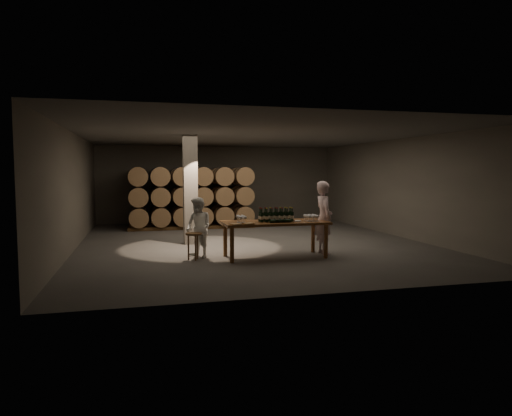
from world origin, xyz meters
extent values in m
plane|color=#4F4D4A|center=(0.00, 0.00, 0.00)|extent=(12.00, 12.00, 0.00)
plane|color=#605E59|center=(0.00, 0.00, 3.20)|extent=(12.00, 12.00, 0.00)
plane|color=#635E55|center=(0.00, 6.00, 1.60)|extent=(10.00, 0.00, 10.00)
plane|color=#635E55|center=(0.00, -6.00, 1.60)|extent=(10.00, 0.00, 10.00)
plane|color=#635E55|center=(-5.00, 0.00, 1.60)|extent=(0.00, 12.00, 12.00)
plane|color=#635E55|center=(5.00, 0.00, 1.60)|extent=(0.00, 12.00, 12.00)
cube|color=slate|center=(-1.80, 0.20, 1.60)|extent=(0.40, 0.40, 3.20)
cylinder|color=brown|center=(-1.18, -2.93, 0.42)|extent=(0.10, 0.10, 0.84)
cylinder|color=brown|center=(1.18, -2.93, 0.42)|extent=(0.10, 0.10, 0.84)
cylinder|color=brown|center=(-1.18, -2.07, 0.42)|extent=(0.10, 0.10, 0.84)
cylinder|color=brown|center=(1.18, -2.07, 0.42)|extent=(0.10, 0.10, 0.84)
cube|color=brown|center=(0.00, -2.50, 0.87)|extent=(2.60, 1.10, 0.06)
cube|color=brown|center=(-1.35, 4.90, 0.06)|extent=(4.70, 0.10, 0.12)
cube|color=brown|center=(-1.35, 5.50, 0.06)|extent=(4.70, 0.10, 0.12)
cylinder|color=olive|center=(-3.30, 5.20, 0.47)|extent=(0.70, 0.95, 0.70)
cylinder|color=black|center=(-3.30, 4.94, 0.47)|extent=(0.73, 0.04, 0.73)
cylinder|color=black|center=(-3.30, 5.46, 0.47)|extent=(0.73, 0.04, 0.73)
cylinder|color=olive|center=(-2.52, 5.20, 0.47)|extent=(0.70, 0.95, 0.70)
cylinder|color=black|center=(-2.52, 4.94, 0.47)|extent=(0.73, 0.04, 0.73)
cylinder|color=black|center=(-2.52, 5.46, 0.47)|extent=(0.73, 0.04, 0.73)
cylinder|color=olive|center=(-1.74, 5.20, 0.47)|extent=(0.70, 0.95, 0.70)
cylinder|color=black|center=(-1.74, 4.94, 0.47)|extent=(0.73, 0.04, 0.73)
cylinder|color=black|center=(-1.74, 5.46, 0.47)|extent=(0.73, 0.04, 0.73)
cylinder|color=olive|center=(-0.96, 5.20, 0.47)|extent=(0.70, 0.95, 0.70)
cylinder|color=black|center=(-0.96, 4.94, 0.47)|extent=(0.73, 0.04, 0.73)
cylinder|color=black|center=(-0.96, 5.46, 0.47)|extent=(0.73, 0.04, 0.73)
cylinder|color=olive|center=(-0.18, 5.20, 0.47)|extent=(0.70, 0.95, 0.70)
cylinder|color=black|center=(-0.18, 4.94, 0.47)|extent=(0.73, 0.04, 0.73)
cylinder|color=black|center=(-0.18, 5.46, 0.47)|extent=(0.73, 0.04, 0.73)
cylinder|color=olive|center=(0.60, 5.20, 0.47)|extent=(0.70, 0.95, 0.70)
cylinder|color=black|center=(0.60, 4.94, 0.47)|extent=(0.73, 0.04, 0.73)
cylinder|color=black|center=(0.60, 5.46, 0.47)|extent=(0.73, 0.04, 0.73)
cylinder|color=olive|center=(-3.30, 5.20, 1.21)|extent=(0.70, 0.95, 0.70)
cylinder|color=black|center=(-3.30, 4.94, 1.21)|extent=(0.73, 0.04, 0.73)
cylinder|color=black|center=(-3.30, 5.46, 1.21)|extent=(0.73, 0.04, 0.73)
cylinder|color=olive|center=(-2.52, 5.20, 1.21)|extent=(0.70, 0.95, 0.70)
cylinder|color=black|center=(-2.52, 4.94, 1.21)|extent=(0.73, 0.04, 0.73)
cylinder|color=black|center=(-2.52, 5.46, 1.21)|extent=(0.73, 0.04, 0.73)
cylinder|color=olive|center=(-1.74, 5.20, 1.21)|extent=(0.70, 0.95, 0.70)
cylinder|color=black|center=(-1.74, 4.94, 1.21)|extent=(0.73, 0.04, 0.73)
cylinder|color=black|center=(-1.74, 5.46, 1.21)|extent=(0.73, 0.04, 0.73)
cylinder|color=olive|center=(-0.96, 5.20, 1.21)|extent=(0.70, 0.95, 0.70)
cylinder|color=black|center=(-0.96, 4.94, 1.21)|extent=(0.73, 0.04, 0.73)
cylinder|color=black|center=(-0.96, 5.46, 1.21)|extent=(0.73, 0.04, 0.73)
cylinder|color=olive|center=(-0.18, 5.20, 1.21)|extent=(0.70, 0.95, 0.70)
cylinder|color=black|center=(-0.18, 4.94, 1.21)|extent=(0.73, 0.04, 0.73)
cylinder|color=black|center=(-0.18, 5.46, 1.21)|extent=(0.73, 0.04, 0.73)
cylinder|color=olive|center=(0.60, 5.20, 1.21)|extent=(0.70, 0.95, 0.70)
cylinder|color=black|center=(0.60, 4.94, 1.21)|extent=(0.73, 0.04, 0.73)
cylinder|color=black|center=(0.60, 5.46, 1.21)|extent=(0.73, 0.04, 0.73)
cylinder|color=olive|center=(-3.30, 5.20, 1.95)|extent=(0.70, 0.95, 0.70)
cylinder|color=black|center=(-3.30, 4.94, 1.95)|extent=(0.73, 0.04, 0.73)
cylinder|color=black|center=(-3.30, 5.46, 1.95)|extent=(0.73, 0.04, 0.73)
cylinder|color=olive|center=(-2.52, 5.20, 1.95)|extent=(0.70, 0.95, 0.70)
cylinder|color=black|center=(-2.52, 4.94, 1.95)|extent=(0.73, 0.04, 0.73)
cylinder|color=black|center=(-2.52, 5.46, 1.95)|extent=(0.73, 0.04, 0.73)
cylinder|color=olive|center=(-1.74, 5.20, 1.95)|extent=(0.70, 0.95, 0.70)
cylinder|color=black|center=(-1.74, 4.94, 1.95)|extent=(0.73, 0.04, 0.73)
cylinder|color=black|center=(-1.74, 5.46, 1.95)|extent=(0.73, 0.04, 0.73)
cylinder|color=olive|center=(-0.96, 5.20, 1.95)|extent=(0.70, 0.95, 0.70)
cylinder|color=black|center=(-0.96, 4.94, 1.95)|extent=(0.73, 0.04, 0.73)
cylinder|color=black|center=(-0.96, 5.46, 1.95)|extent=(0.73, 0.04, 0.73)
cylinder|color=olive|center=(-0.18, 5.20, 1.95)|extent=(0.70, 0.95, 0.70)
cylinder|color=black|center=(-0.18, 4.94, 1.95)|extent=(0.73, 0.04, 0.73)
cylinder|color=black|center=(-0.18, 5.46, 1.95)|extent=(0.73, 0.04, 0.73)
cylinder|color=olive|center=(0.60, 5.20, 1.95)|extent=(0.70, 0.95, 0.70)
cylinder|color=black|center=(0.60, 4.94, 1.95)|extent=(0.73, 0.04, 0.73)
cylinder|color=black|center=(0.60, 5.46, 1.95)|extent=(0.73, 0.04, 0.73)
cube|color=brown|center=(-1.35, 3.50, 0.06)|extent=(4.70, 0.10, 0.12)
cube|color=brown|center=(-1.35, 4.10, 0.06)|extent=(4.70, 0.10, 0.12)
cylinder|color=olive|center=(-3.30, 3.80, 0.47)|extent=(0.70, 0.95, 0.70)
cylinder|color=black|center=(-3.30, 3.54, 0.47)|extent=(0.73, 0.04, 0.73)
cylinder|color=black|center=(-3.30, 4.06, 0.47)|extent=(0.73, 0.04, 0.73)
cylinder|color=olive|center=(-2.52, 3.80, 0.47)|extent=(0.70, 0.95, 0.70)
cylinder|color=black|center=(-2.52, 3.54, 0.47)|extent=(0.73, 0.04, 0.73)
cylinder|color=black|center=(-2.52, 4.06, 0.47)|extent=(0.73, 0.04, 0.73)
cylinder|color=olive|center=(-1.74, 3.80, 0.47)|extent=(0.70, 0.95, 0.70)
cylinder|color=black|center=(-1.74, 3.54, 0.47)|extent=(0.73, 0.04, 0.73)
cylinder|color=black|center=(-1.74, 4.06, 0.47)|extent=(0.73, 0.04, 0.73)
cylinder|color=olive|center=(-0.96, 3.80, 0.47)|extent=(0.70, 0.95, 0.70)
cylinder|color=black|center=(-0.96, 3.54, 0.47)|extent=(0.73, 0.04, 0.73)
cylinder|color=black|center=(-0.96, 4.06, 0.47)|extent=(0.73, 0.04, 0.73)
cylinder|color=olive|center=(-0.18, 3.80, 0.47)|extent=(0.70, 0.95, 0.70)
cylinder|color=black|center=(-0.18, 3.54, 0.47)|extent=(0.73, 0.04, 0.73)
cylinder|color=black|center=(-0.18, 4.06, 0.47)|extent=(0.73, 0.04, 0.73)
cylinder|color=olive|center=(0.60, 3.80, 0.47)|extent=(0.70, 0.95, 0.70)
cylinder|color=black|center=(0.60, 3.54, 0.47)|extent=(0.73, 0.04, 0.73)
cylinder|color=black|center=(0.60, 4.06, 0.47)|extent=(0.73, 0.04, 0.73)
cylinder|color=olive|center=(-3.30, 3.80, 1.21)|extent=(0.70, 0.95, 0.70)
cylinder|color=black|center=(-3.30, 3.54, 1.21)|extent=(0.73, 0.04, 0.73)
cylinder|color=black|center=(-3.30, 4.06, 1.21)|extent=(0.73, 0.04, 0.73)
cylinder|color=olive|center=(-2.52, 3.80, 1.21)|extent=(0.70, 0.95, 0.70)
cylinder|color=black|center=(-2.52, 3.54, 1.21)|extent=(0.73, 0.04, 0.73)
cylinder|color=black|center=(-2.52, 4.06, 1.21)|extent=(0.73, 0.04, 0.73)
cylinder|color=olive|center=(-1.74, 3.80, 1.21)|extent=(0.70, 0.95, 0.70)
cylinder|color=black|center=(-1.74, 3.54, 1.21)|extent=(0.73, 0.04, 0.73)
cylinder|color=black|center=(-1.74, 4.06, 1.21)|extent=(0.73, 0.04, 0.73)
cylinder|color=olive|center=(-0.96, 3.80, 1.21)|extent=(0.70, 0.95, 0.70)
cylinder|color=black|center=(-0.96, 3.54, 1.21)|extent=(0.73, 0.04, 0.73)
cylinder|color=black|center=(-0.96, 4.06, 1.21)|extent=(0.73, 0.04, 0.73)
cylinder|color=olive|center=(-0.18, 3.80, 1.21)|extent=(0.70, 0.95, 0.70)
cylinder|color=black|center=(-0.18, 3.54, 1.21)|extent=(0.73, 0.04, 0.73)
cylinder|color=black|center=(-0.18, 4.06, 1.21)|extent=(0.73, 0.04, 0.73)
cylinder|color=olive|center=(0.60, 3.80, 1.21)|extent=(0.70, 0.95, 0.70)
cylinder|color=black|center=(0.60, 3.54, 1.21)|extent=(0.73, 0.04, 0.73)
cylinder|color=black|center=(0.60, 4.06, 1.21)|extent=(0.73, 0.04, 0.73)
cylinder|color=olive|center=(-3.30, 3.80, 1.95)|extent=(0.70, 0.95, 0.70)
cylinder|color=black|center=(-3.30, 3.54, 1.95)|extent=(0.73, 0.04, 0.73)
cylinder|color=black|center=(-3.30, 4.06, 1.95)|extent=(0.73, 0.04, 0.73)
cylinder|color=olive|center=(-2.52, 3.80, 1.95)|extent=(0.70, 0.95, 0.70)
cylinder|color=black|center=(-2.52, 3.54, 1.95)|extent=(0.73, 0.04, 0.73)
cylinder|color=black|center=(-2.52, 4.06, 1.95)|extent=(0.73, 0.04, 0.73)
cylinder|color=olive|center=(-1.74, 3.80, 1.95)|extent=(0.70, 0.95, 0.70)
cylinder|color=black|center=(-1.74, 3.54, 1.95)|extent=(0.73, 0.04, 0.73)
cylinder|color=black|center=(-1.74, 4.06, 1.95)|extent=(0.73, 0.04, 0.73)
cylinder|color=olive|center=(-0.96, 3.80, 1.95)|extent=(0.70, 0.95, 0.70)
cylinder|color=black|center=(-0.96, 3.54, 1.95)|extent=(0.73, 0.04, 0.73)
cylinder|color=black|center=(-0.96, 4.06, 1.95)|extent=(0.73, 0.04, 0.73)
cylinder|color=olive|center=(-0.18, 3.80, 1.95)|extent=(0.70, 0.95, 0.70)
cylinder|color=black|center=(-0.18, 3.54, 1.95)|extent=(0.73, 0.04, 0.73)
cylinder|color=black|center=(-0.18, 4.06, 1.95)|extent=(0.73, 0.04, 0.73)
cylinder|color=olive|center=(0.60, 3.80, 1.95)|extent=(0.70, 0.95, 0.70)
cylinder|color=black|center=(0.60, 3.54, 1.95)|extent=(0.73, 0.04, 0.73)
cylinder|color=black|center=(0.60, 4.06, 1.95)|extent=(0.73, 0.04, 0.73)
cylinder|color=black|center=(-0.38, -2.61, 1.02)|extent=(0.09, 0.09, 0.24)
cylinder|color=silver|center=(-0.38, -2.61, 1.01)|extent=(0.09, 0.09, 0.08)
cylinder|color=black|center=(-0.38, -2.61, 1.19)|extent=(0.03, 0.03, 0.10)
cylinder|color=gold|center=(-0.38, -2.61, 1.24)|extent=(0.04, 0.04, 0.03)
cylinder|color=black|center=(-0.38, -2.46, 1.02)|extent=(0.09, 0.09, 0.24)
cylinder|color=silver|center=(-0.38, -2.46, 1.01)|extent=(0.09, 0.09, 0.08)
cylinder|color=black|center=(-0.38, -2.46, 1.19)|extent=(0.03, 0.03, 0.10)
cylinder|color=maroon|center=(-0.38, -2.46, 1.24)|extent=(0.04, 0.04, 0.03)
cylinder|color=black|center=(-0.25, -2.61, 1.02)|extent=(0.09, 0.09, 0.24)
cylinder|color=silver|center=(-0.25, -2.61, 1.01)|extent=(0.09, 0.09, 0.08)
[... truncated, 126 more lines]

